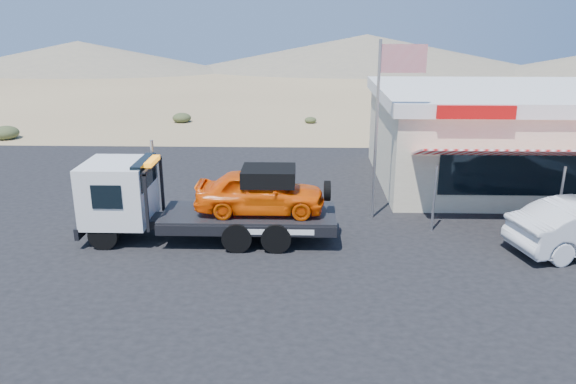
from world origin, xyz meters
The scene contains 6 objects.
ground centered at (0.00, 0.00, 0.00)m, with size 120.00×120.00×0.00m, color olive.
asphalt_lot centered at (2.00, 3.00, 0.01)m, with size 32.00×24.00×0.02m, color black.
tow_truck centered at (-0.81, 2.44, 1.39)m, with size 7.69×2.28×2.57m.
jerky_store centered at (10.50, 8.97, 1.99)m, with size 10.40×9.97×3.90m.
flagpole centered at (4.93, 4.50, 3.76)m, with size 1.55×0.10×6.00m.
distant_hills centered at (-9.77, 55.14, 1.89)m, with size 126.00×48.00×4.20m.
Camera 1 is at (2.30, -13.88, 6.84)m, focal length 35.00 mm.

